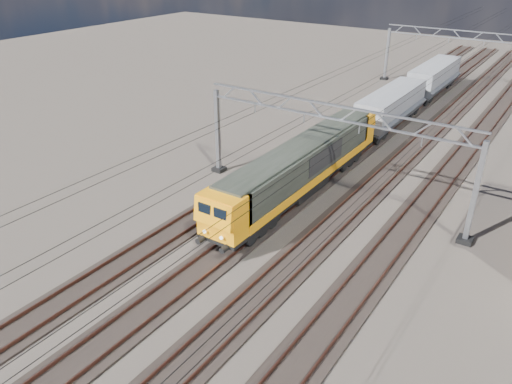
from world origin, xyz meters
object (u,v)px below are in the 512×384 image
Objects in this scene: catenary_gantry_mid at (329,150)px; hopper_wagon_lead at (391,106)px; locomotive at (302,165)px; hopper_wagon_mid at (434,76)px; catenary_gantry_far at (463,58)px.

catenary_gantry_mid reaches higher than hopper_wagon_lead.
locomotive is 1.62× the size of hopper_wagon_lead.
locomotive is 31.90m from hopper_wagon_mid.
catenary_gantry_far reaches higher than locomotive.
catenary_gantry_far is at bearing 83.75° from hopper_wagon_lead.
hopper_wagon_mid is at bearing 90.00° from hopper_wagon_lead.
catenary_gantry_mid and catenary_gantry_far have the same top height.
locomotive is at bearing 178.94° from catenary_gantry_mid.
locomotive is (-2.00, 0.04, -1.58)m from catenary_gantry_mid.
catenary_gantry_mid is at bearing -86.42° from hopper_wagon_mid.
catenary_gantry_mid is 1.00× the size of catenary_gantry_far.
hopper_wagon_mid is (-2.00, 31.93, -1.67)m from catenary_gantry_mid.
catenary_gantry_mid is at bearing -90.00° from catenary_gantry_far.
catenary_gantry_far reaches higher than hopper_wagon_lead.
catenary_gantry_far is 1.53× the size of hopper_wagon_mid.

